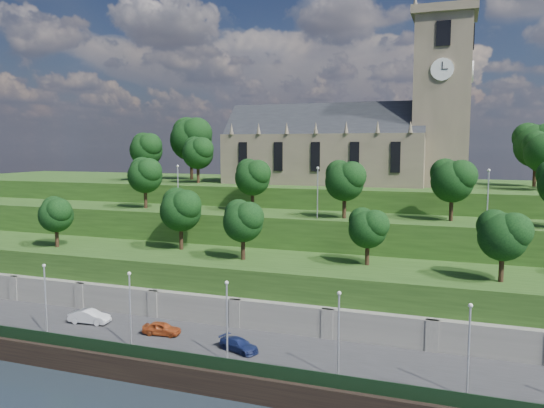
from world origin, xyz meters
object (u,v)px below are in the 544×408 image
at_px(church, 354,137).
at_px(car_middle, 90,317).
at_px(car_left, 162,328).
at_px(car_right, 239,345).

xyz_separation_m(church, car_middle, (-21.17, -38.94, -19.79)).
bearing_deg(car_middle, car_left, -98.91).
relative_size(car_middle, car_right, 1.08).
bearing_deg(church, car_middle, -118.53).
bearing_deg(car_right, church, 17.04).
relative_size(car_left, car_right, 0.94).
bearing_deg(church, car_right, -93.96).
distance_m(church, car_middle, 48.54).
height_order(church, car_left, church).
height_order(car_middle, car_right, car_middle).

